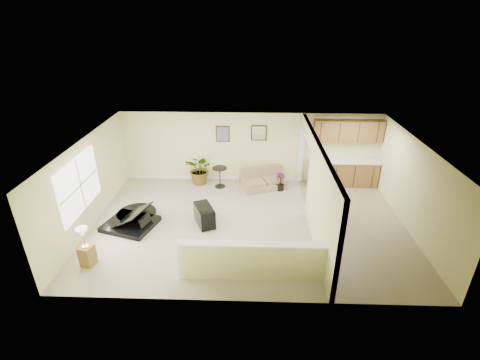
{
  "coord_description": "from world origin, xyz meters",
  "views": [
    {
      "loc": [
        0.04,
        -8.54,
        5.56
      ],
      "look_at": [
        -0.26,
        0.4,
        1.23
      ],
      "focal_mm": 26.0,
      "sensor_mm": 36.0,
      "label": 1
    }
  ],
  "objects_px": {
    "accent_table": "(220,175)",
    "palm_plant": "(200,170)",
    "piano": "(128,208)",
    "loveseat": "(264,178)",
    "piano_bench": "(204,215)",
    "lamp_stand": "(86,249)",
    "small_plant": "(280,183)"
  },
  "relations": [
    {
      "from": "palm_plant",
      "to": "piano",
      "type": "bearing_deg",
      "value": -122.02
    },
    {
      "from": "piano",
      "to": "accent_table",
      "type": "distance_m",
      "value": 3.44
    },
    {
      "from": "accent_table",
      "to": "palm_plant",
      "type": "xyz_separation_m",
      "value": [
        -0.7,
        0.24,
        0.07
      ]
    },
    {
      "from": "loveseat",
      "to": "accent_table",
      "type": "xyz_separation_m",
      "value": [
        -1.53,
        -0.05,
        0.14
      ]
    },
    {
      "from": "piano",
      "to": "palm_plant",
      "type": "distance_m",
      "value": 3.19
    },
    {
      "from": "piano_bench",
      "to": "lamp_stand",
      "type": "xyz_separation_m",
      "value": [
        -2.6,
        -1.9,
        0.16
      ]
    },
    {
      "from": "loveseat",
      "to": "lamp_stand",
      "type": "xyz_separation_m",
      "value": [
        -4.37,
        -4.33,
        0.11
      ]
    },
    {
      "from": "piano_bench",
      "to": "small_plant",
      "type": "xyz_separation_m",
      "value": [
        2.33,
        2.24,
        -0.02
      ]
    },
    {
      "from": "lamp_stand",
      "to": "piano",
      "type": "bearing_deg",
      "value": 76.28
    },
    {
      "from": "palm_plant",
      "to": "accent_table",
      "type": "bearing_deg",
      "value": -18.9
    },
    {
      "from": "accent_table",
      "to": "palm_plant",
      "type": "distance_m",
      "value": 0.75
    },
    {
      "from": "piano",
      "to": "lamp_stand",
      "type": "distance_m",
      "value": 1.88
    },
    {
      "from": "small_plant",
      "to": "lamp_stand",
      "type": "xyz_separation_m",
      "value": [
        -4.93,
        -4.14,
        0.18
      ]
    },
    {
      "from": "loveseat",
      "to": "palm_plant",
      "type": "xyz_separation_m",
      "value": [
        -2.23,
        0.2,
        0.21
      ]
    },
    {
      "from": "loveseat",
      "to": "palm_plant",
      "type": "distance_m",
      "value": 2.25
    },
    {
      "from": "piano",
      "to": "piano_bench",
      "type": "height_order",
      "value": "piano"
    },
    {
      "from": "loveseat",
      "to": "lamp_stand",
      "type": "bearing_deg",
      "value": -154.98
    },
    {
      "from": "piano",
      "to": "accent_table",
      "type": "bearing_deg",
      "value": 62.81
    },
    {
      "from": "piano_bench",
      "to": "lamp_stand",
      "type": "height_order",
      "value": "lamp_stand"
    },
    {
      "from": "piano_bench",
      "to": "small_plant",
      "type": "relative_size",
      "value": 1.39
    },
    {
      "from": "accent_table",
      "to": "loveseat",
      "type": "bearing_deg",
      "value": 1.69
    },
    {
      "from": "accent_table",
      "to": "small_plant",
      "type": "bearing_deg",
      "value": -4.1
    },
    {
      "from": "palm_plant",
      "to": "small_plant",
      "type": "xyz_separation_m",
      "value": [
        2.79,
        -0.39,
        -0.28
      ]
    },
    {
      "from": "loveseat",
      "to": "palm_plant",
      "type": "relative_size",
      "value": 1.43
    },
    {
      "from": "loveseat",
      "to": "small_plant",
      "type": "bearing_deg",
      "value": -39.01
    },
    {
      "from": "piano",
      "to": "loveseat",
      "type": "distance_m",
      "value": 4.66
    },
    {
      "from": "accent_table",
      "to": "palm_plant",
      "type": "bearing_deg",
      "value": 161.1
    },
    {
      "from": "piano",
      "to": "accent_table",
      "type": "height_order",
      "value": "piano"
    },
    {
      "from": "piano",
      "to": "piano_bench",
      "type": "relative_size",
      "value": 2.2
    },
    {
      "from": "piano",
      "to": "lamp_stand",
      "type": "relative_size",
      "value": 1.79
    },
    {
      "from": "piano",
      "to": "loveseat",
      "type": "relative_size",
      "value": 1.04
    },
    {
      "from": "loveseat",
      "to": "lamp_stand",
      "type": "height_order",
      "value": "lamp_stand"
    }
  ]
}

